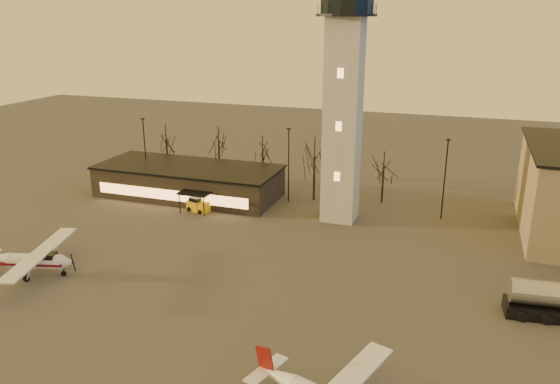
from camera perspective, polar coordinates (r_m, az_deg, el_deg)
name	(u,v)px	position (r m, az deg, el deg)	size (l,w,h in m)	color
ground	(248,352)	(42.87, -3.38, -16.32)	(220.00, 220.00, 0.00)	#3A3836
control_tower	(344,86)	(64.58, 6.70, 10.92)	(6.80, 6.80, 32.60)	#A19F99
terminal	(189,181)	(77.06, -9.52, 1.16)	(25.40, 12.20, 4.30)	black
light_poles	(346,175)	(67.63, 6.96, 1.78)	(58.50, 12.25, 10.14)	black
tree_row	(262,148)	(78.99, -1.86, 4.66)	(37.20, 9.20, 8.80)	black
cessna_rear	(38,264)	(58.27, -24.00, -6.86)	(10.18, 12.66, 3.50)	silver
service_cart	(198,206)	(71.22, -8.55, -1.44)	(3.17, 2.44, 1.81)	#E5AB0D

